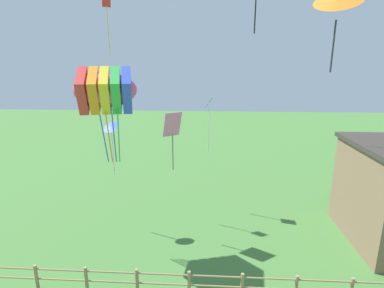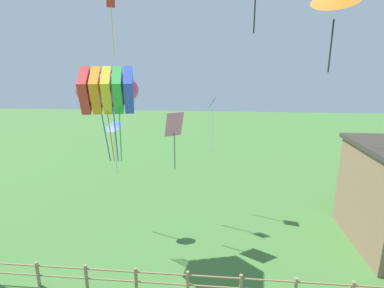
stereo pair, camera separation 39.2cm
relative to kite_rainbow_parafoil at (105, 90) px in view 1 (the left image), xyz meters
The scene contains 7 objects.
wooden_fence 9.44m from the kite_rainbow_parafoil, 41.35° to the right, with size 21.95×0.14×1.19m.
kite_rainbow_parafoil is the anchor object (origin of this frame).
kite_orange_delta 10.33m from the kite_rainbow_parafoil, 31.61° to the right, with size 1.67×1.61×2.30m.
kite_blue_delta 3.04m from the kite_rainbow_parafoil, 104.60° to the left, with size 1.15×1.08×3.15m.
kite_red_diamond 6.48m from the kite_rainbow_parafoil, 104.64° to the left, with size 0.55×0.43×3.51m.
kite_pink_diamond 3.86m from the kite_rainbow_parafoil, 19.52° to the left, with size 1.02×0.89×3.16m.
kite_green_diamond 7.13m from the kite_rainbow_parafoil, 43.67° to the left, with size 0.48×0.58×3.57m.
Camera 1 is at (0.75, -2.99, 9.36)m, focal length 28.00 mm.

